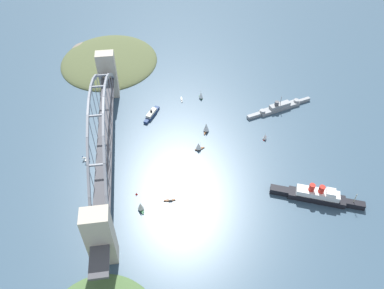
{
  "coord_description": "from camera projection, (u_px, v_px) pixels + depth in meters",
  "views": [
    {
      "loc": [
        256.39,
        44.02,
        252.62
      ],
      "look_at": [
        0.0,
        79.69,
        8.0
      ],
      "focal_mm": 34.7,
      "sensor_mm": 36.0,
      "label": 1
    }
  ],
  "objects": [
    {
      "name": "naval_cruiser",
      "position": [
        279.0,
        107.0,
        406.71
      ],
      "size": [
        27.65,
        78.63,
        17.42
      ],
      "color": "gray",
      "rests_on": "ground"
    },
    {
      "name": "small_boat_0",
      "position": [
        206.0,
        127.0,
        378.68
      ],
      "size": [
        9.78,
        7.55,
        11.6
      ],
      "color": "brown",
      "rests_on": "ground"
    },
    {
      "name": "ground_plane",
      "position": [
        109.0,
        158.0,
        353.67
      ],
      "size": [
        1400.0,
        1400.0,
        0.0
      ],
      "primitive_type": "plane",
      "color": "#385166"
    },
    {
      "name": "seaplane_taxiing_near_bridge",
      "position": [
        87.0,
        159.0,
        350.69
      ],
      "size": [
        9.16,
        7.19,
        4.93
      ],
      "color": "#B7B7B2",
      "rests_on": "ground"
    },
    {
      "name": "small_boat_3",
      "position": [
        182.0,
        100.0,
        420.83
      ],
      "size": [
        10.45,
        2.18,
        2.06
      ],
      "color": "silver",
      "rests_on": "ground"
    },
    {
      "name": "harbor_arch_bridge",
      "position": [
        105.0,
        136.0,
        334.01
      ],
      "size": [
        271.0,
        19.32,
        71.91
      ],
      "color": "#BCB29E",
      "rests_on": "ground"
    },
    {
      "name": "small_boat_5",
      "position": [
        265.0,
        137.0,
        371.33
      ],
      "size": [
        6.72,
        5.58,
        6.89
      ],
      "color": "#B2231E",
      "rests_on": "ground"
    },
    {
      "name": "small_boat_6",
      "position": [
        201.0,
        95.0,
        420.7
      ],
      "size": [
        7.99,
        5.29,
        9.35
      ],
      "color": "#2D6B3D",
      "rests_on": "ground"
    },
    {
      "name": "channel_marker_buoy",
      "position": [
        136.0,
        194.0,
        321.03
      ],
      "size": [
        2.2,
        2.2,
        2.75
      ],
      "color": "red",
      "rests_on": "ground"
    },
    {
      "name": "harbor_ferry_steamer",
      "position": [
        152.0,
        114.0,
        399.04
      ],
      "size": [
        28.16,
        18.75,
        7.99
      ],
      "color": "navy",
      "rests_on": "ground"
    },
    {
      "name": "small_boat_4",
      "position": [
        170.0,
        200.0,
        316.51
      ],
      "size": [
        2.02,
        10.3,
        2.07
      ],
      "color": "brown",
      "rests_on": "ground"
    },
    {
      "name": "small_boat_2",
      "position": [
        141.0,
        206.0,
        307.11
      ],
      "size": [
        9.06,
        6.14,
        9.72
      ],
      "color": "#2D6B3D",
      "rests_on": "ground"
    },
    {
      "name": "small_boat_1",
      "position": [
        199.0,
        146.0,
        359.68
      ],
      "size": [
        6.65,
        9.92,
        9.63
      ],
      "color": "brown",
      "rests_on": "ground"
    },
    {
      "name": "headland_west_shore",
      "position": [
        108.0,
        60.0,
        484.2
      ],
      "size": [
        140.03,
        123.9,
        17.02
      ],
      "color": "#515B38",
      "rests_on": "ground"
    },
    {
      "name": "ocean_liner",
      "position": [
        317.0,
        196.0,
        314.48
      ],
      "size": [
        35.31,
        75.33,
        17.21
      ],
      "color": "black",
      "rests_on": "ground"
    }
  ]
}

